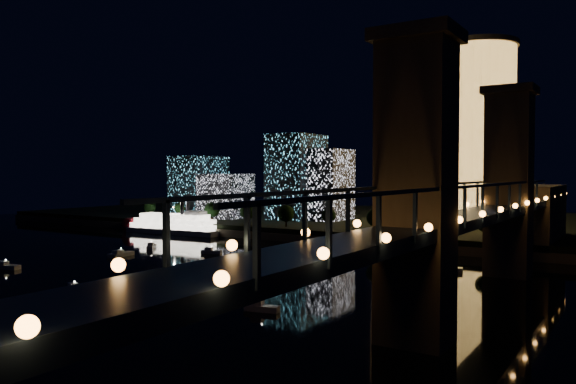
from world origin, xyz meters
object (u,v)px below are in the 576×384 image
at_px(tower_rectangular, 404,147).
at_px(riverboat, 170,225).
at_px(truss_bridge, 458,230).
at_px(tower_cylindrical, 475,135).

distance_m(tower_rectangular, riverboat, 112.61).
relative_size(truss_bridge, riverboat, 5.15).
xyz_separation_m(tower_cylindrical, truss_bridge, (31.09, -133.25, -27.22)).
height_order(tower_rectangular, truss_bridge, tower_rectangular).
bearing_deg(tower_cylindrical, tower_rectangular, 173.73).
bearing_deg(truss_bridge, tower_rectangular, 115.07).
bearing_deg(tower_rectangular, tower_cylindrical, -6.27).
height_order(tower_cylindrical, riverboat, tower_cylindrical).
height_order(truss_bridge, riverboat, truss_bridge).
bearing_deg(tower_cylindrical, riverboat, -152.79).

